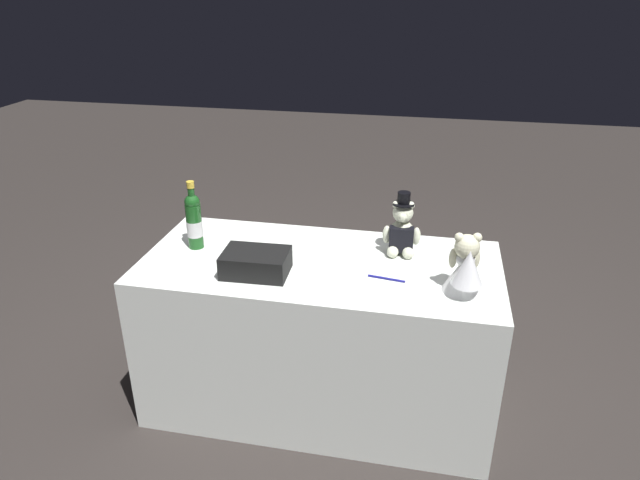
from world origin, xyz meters
name	(u,v)px	position (x,y,z in m)	size (l,w,h in m)	color
ground_plane	(320,397)	(0.00, 0.00, 0.00)	(12.00, 12.00, 0.00)	#2D2826
reception_table	(320,333)	(0.00, 0.00, 0.36)	(1.51, 0.70, 0.73)	white
teddy_bear_groom	(402,231)	(-0.33, -0.15, 0.83)	(0.16, 0.14, 0.28)	beige
teddy_bear_bride	(466,267)	(-0.59, 0.14, 0.84)	(0.16, 0.20, 0.24)	white
champagne_bottle	(194,220)	(0.57, -0.03, 0.86)	(0.07, 0.07, 0.31)	#184C1B
signing_pen	(388,279)	(-0.30, 0.10, 0.73)	(0.16, 0.03, 0.01)	navy
gift_case_black	(256,263)	(0.23, 0.15, 0.78)	(0.27, 0.19, 0.09)	black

